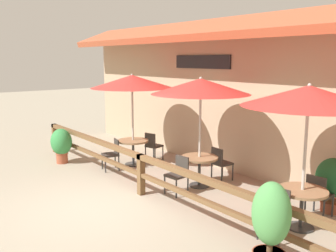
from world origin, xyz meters
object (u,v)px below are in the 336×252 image
object	(u,v)px
dining_table_near	(133,145)
chair_far_streetside	(275,211)
chair_middle_wallside	(220,162)
potted_plant_small_flowering	(271,227)
patio_umbrella_middle	(201,86)
dining_table_middle	(199,163)
chair_near_streetside	(112,153)
dining_table_far	(302,197)
potted_plant_entrance_palm	(61,143)
patio_umbrella_near	(132,82)
chair_middle_streetside	(178,173)
chair_near_wallside	(153,145)
potted_plant_corner_fern	(333,181)
patio_umbrella_far	(309,96)
chair_far_wallside	(318,193)

from	to	relation	value
dining_table_near	chair_far_streetside	distance (m)	5.41
chair_middle_wallside	potted_plant_small_flowering	distance (m)	4.35
patio_umbrella_middle	chair_far_streetside	world-z (taller)	patio_umbrella_middle
dining_table_middle	chair_near_streetside	bearing A→B (deg)	-158.88
dining_table_far	potted_plant_small_flowering	world-z (taller)	potted_plant_small_flowering
potted_plant_entrance_palm	patio_umbrella_near	bearing A→B (deg)	46.57
potted_plant_entrance_palm	potted_plant_small_flowering	world-z (taller)	potted_plant_small_flowering
chair_near_streetside	chair_middle_streetside	xyz separation A→B (m)	(2.58, 0.25, 0.00)
dining_table_near	chair_near_streetside	bearing A→B (deg)	-84.62
chair_middle_streetside	dining_table_far	distance (m)	2.87
chair_near_streetside	chair_near_wallside	bearing A→B (deg)	108.86
dining_table_far	chair_near_streetside	bearing A→B (deg)	-170.98
chair_near_wallside	patio_umbrella_middle	distance (m)	3.31
potted_plant_entrance_palm	dining_table_middle	bearing A→B (deg)	23.95
dining_table_far	potted_plant_corner_fern	distance (m)	1.18
dining_table_far	potted_plant_entrance_palm	size ratio (longest dim) A/B	0.86
dining_table_near	dining_table_middle	xyz separation A→B (m)	(2.59, 0.24, 0.00)
chair_middle_wallside	dining_table_far	distance (m)	2.97
chair_middle_streetside	chair_near_streetside	bearing A→B (deg)	179.92
chair_near_streetside	chair_far_streetside	world-z (taller)	same
patio_umbrella_middle	potted_plant_small_flowering	world-z (taller)	patio_umbrella_middle
dining_table_middle	potted_plant_corner_fern	xyz separation A→B (m)	(2.82, 1.06, 0.06)
chair_near_wallside	chair_far_streetside	xyz separation A→B (m)	(5.41, -1.30, 0.00)
chair_near_wallside	dining_table_middle	size ratio (longest dim) A/B	0.96
patio_umbrella_middle	chair_middle_wallside	size ratio (longest dim) A/B	3.07
dining_table_middle	dining_table_near	bearing A→B (deg)	-174.76
chair_near_wallside	potted_plant_entrance_palm	world-z (taller)	potted_plant_entrance_palm
dining_table_far	chair_far_streetside	bearing A→B (deg)	-96.10
dining_table_middle	patio_umbrella_far	distance (m)	3.41
chair_far_streetside	patio_umbrella_near	bearing A→B (deg)	162.10
patio_umbrella_near	chair_far_wallside	world-z (taller)	patio_umbrella_near
chair_middle_wallside	potted_plant_small_flowering	world-z (taller)	potted_plant_small_flowering
dining_table_near	chair_near_streetside	distance (m)	0.75
patio_umbrella_near	chair_far_wallside	size ratio (longest dim) A/B	3.07
patio_umbrella_near	potted_plant_entrance_palm	size ratio (longest dim) A/B	2.56
chair_middle_wallside	chair_near_streetside	bearing A→B (deg)	37.14
patio_umbrella_near	potted_plant_small_flowering	bearing A→B (deg)	-15.27
patio_umbrella_middle	potted_plant_corner_fern	distance (m)	3.50
patio_umbrella_middle	potted_plant_entrance_palm	xyz separation A→B (m)	(-4.08, -1.81, -1.85)
chair_near_streetside	potted_plant_entrance_palm	xyz separation A→B (m)	(-1.56, -0.84, 0.11)
dining_table_near	chair_far_streetside	size ratio (longest dim) A/B	1.04
chair_near_streetside	potted_plant_corner_fern	size ratio (longest dim) A/B	0.77
dining_table_far	chair_far_streetside	world-z (taller)	chair_far_streetside
chair_near_streetside	patio_umbrella_far	bearing A→B (deg)	23.96
patio_umbrella_middle	dining_table_far	distance (m)	3.41
chair_near_streetside	potted_plant_entrance_palm	bearing A→B (deg)	-136.79
patio_umbrella_far	dining_table_far	size ratio (longest dim) A/B	2.96
chair_near_streetside	potted_plant_entrance_palm	distance (m)	1.77
patio_umbrella_far	patio_umbrella_middle	bearing A→B (deg)	177.62
potted_plant_small_flowering	patio_umbrella_middle	bearing A→B (deg)	151.45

